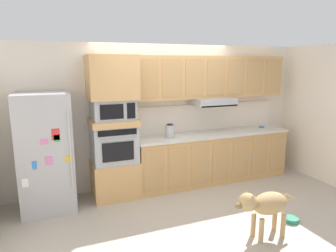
{
  "coord_description": "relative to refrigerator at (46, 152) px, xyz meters",
  "views": [
    {
      "loc": [
        -1.93,
        -3.99,
        2.16
      ],
      "look_at": [
        -0.22,
        0.28,
        1.22
      ],
      "focal_mm": 32.45,
      "sensor_mm": 36.0,
      "label": 1
    }
  ],
  "objects": [
    {
      "name": "ground_plane",
      "position": [
        2.01,
        -0.68,
        -0.88
      ],
      "size": [
        9.6,
        9.6,
        0.0
      ],
      "primitive_type": "plane",
      "color": "#B2A899"
    },
    {
      "name": "back_kitchen_wall",
      "position": [
        2.01,
        0.43,
        0.37
      ],
      "size": [
        6.2,
        0.12,
        2.5
      ],
      "primitive_type": "cube",
      "color": "silver",
      "rests_on": "ground"
    },
    {
      "name": "side_panel_right",
      "position": [
        4.81,
        -0.68,
        0.37
      ],
      "size": [
        0.12,
        7.1,
        2.5
      ],
      "primitive_type": "cube",
      "color": "white",
      "rests_on": "ground"
    },
    {
      "name": "refrigerator",
      "position": [
        0.0,
        0.0,
        0.0
      ],
      "size": [
        0.76,
        0.73,
        1.76
      ],
      "color": "#ADADB2",
      "rests_on": "ground"
    },
    {
      "name": "oven_base_cabinet",
      "position": [
        1.03,
        0.07,
        -0.58
      ],
      "size": [
        0.74,
        0.62,
        0.6
      ],
      "primitive_type": "cube",
      "color": "tan",
      "rests_on": "ground"
    },
    {
      "name": "built_in_oven",
      "position": [
        1.03,
        0.07,
        0.02
      ],
      "size": [
        0.7,
        0.62,
        0.6
      ],
      "color": "#A8AAAF",
      "rests_on": "oven_base_cabinet"
    },
    {
      "name": "appliance_mid_shelf",
      "position": [
        1.03,
        0.07,
        0.37
      ],
      "size": [
        0.74,
        0.62,
        0.1
      ],
      "primitive_type": "cube",
      "color": "tan",
      "rests_on": "built_in_oven"
    },
    {
      "name": "microwave",
      "position": [
        1.04,
        0.07,
        0.58
      ],
      "size": [
        0.64,
        0.54,
        0.32
      ],
      "color": "#A8AAAF",
      "rests_on": "appliance_mid_shelf"
    },
    {
      "name": "appliance_upper_cabinet",
      "position": [
        1.03,
        0.07,
        1.08
      ],
      "size": [
        0.74,
        0.62,
        0.68
      ],
      "primitive_type": "cube",
      "color": "tan",
      "rests_on": "microwave"
    },
    {
      "name": "lower_cabinet_run",
      "position": [
        2.87,
        0.07,
        -0.44
      ],
      "size": [
        2.93,
        0.63,
        0.88
      ],
      "color": "tan",
      "rests_on": "ground"
    },
    {
      "name": "countertop_slab",
      "position": [
        2.87,
        0.07,
        0.02
      ],
      "size": [
        2.97,
        0.64,
        0.04
      ],
      "primitive_type": "cube",
      "color": "beige",
      "rests_on": "lower_cabinet_run"
    },
    {
      "name": "backsplash_panel",
      "position": [
        2.87,
        0.36,
        0.29
      ],
      "size": [
        2.97,
        0.02,
        0.5
      ],
      "primitive_type": "cube",
      "color": "white",
      "rests_on": "countertop_slab"
    },
    {
      "name": "upper_cabinet_with_hood",
      "position": [
        2.87,
        0.19,
        1.02
      ],
      "size": [
        2.93,
        0.48,
        0.88
      ],
      "color": "tan",
      "rests_on": "backsplash_panel"
    },
    {
      "name": "screwdriver",
      "position": [
        3.99,
        0.11,
        0.05
      ],
      "size": [
        0.15,
        0.16,
        0.03
      ],
      "color": "blue",
      "rests_on": "countertop_slab"
    },
    {
      "name": "electric_kettle",
      "position": [
        1.99,
        0.02,
        0.15
      ],
      "size": [
        0.17,
        0.17,
        0.24
      ],
      "color": "#A8AAAF",
      "rests_on": "countertop_slab"
    },
    {
      "name": "dog",
      "position": [
        2.49,
        -1.87,
        -0.43
      ],
      "size": [
        0.91,
        0.29,
        0.66
      ],
      "rotation": [
        0.0,
        0.0,
        -3.13
      ],
      "color": "tan",
      "rests_on": "ground"
    },
    {
      "name": "dog_food_bowl",
      "position": [
        3.12,
        -1.71,
        -0.85
      ],
      "size": [
        0.2,
        0.2,
        0.06
      ],
      "color": "#267F66",
      "rests_on": "ground"
    }
  ]
}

